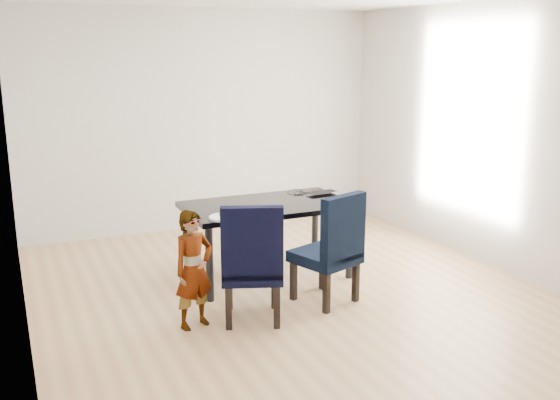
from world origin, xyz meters
name	(u,v)px	position (x,y,z in m)	size (l,w,h in m)	color
floor	(289,294)	(0.00, 0.00, -0.01)	(4.50, 5.00, 0.01)	tan
wall_back	(203,121)	(0.00, 2.50, 1.35)	(4.50, 0.01, 2.70)	beige
wall_front	(492,218)	(0.00, -2.50, 1.35)	(4.50, 0.01, 2.70)	silver
wall_left	(12,169)	(-2.25, 0.00, 1.35)	(0.01, 5.00, 2.70)	silver
wall_right	(488,136)	(2.25, 0.00, 1.35)	(0.01, 5.00, 2.70)	white
dining_table	(268,240)	(0.00, 0.50, 0.38)	(1.60, 0.90, 0.75)	black
chair_left	(252,260)	(-0.51, -0.37, 0.51)	(0.49, 0.51, 1.02)	black
chair_right	(325,247)	(0.22, -0.28, 0.51)	(0.49, 0.51, 1.01)	black
child	(194,270)	(-1.00, -0.32, 0.49)	(0.36, 0.23, 0.98)	#F05B14
plate	(225,217)	(-0.56, 0.15, 0.76)	(0.29, 0.29, 0.02)	white
sandwich	(225,213)	(-0.55, 0.16, 0.79)	(0.13, 0.06, 0.05)	olive
laptop	(319,192)	(0.67, 0.69, 0.76)	(0.32, 0.20, 0.03)	black
cable_tangle	(300,194)	(0.47, 0.72, 0.75)	(0.13, 0.13, 0.01)	black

